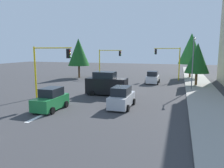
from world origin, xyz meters
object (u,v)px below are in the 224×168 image
car_white (153,78)px  car_silver (122,98)px  delivery_van_black (106,84)px  traffic_signal_far_left (169,57)px  street_lamp_curbside (193,58)px  traffic_signal_far_right (108,58)px  car_green (51,100)px  car_blue (107,81)px  tree_roadside_far (191,49)px  tree_opposite_side (79,52)px  traffic_signal_near_right (49,62)px  tree_roadside_mid (197,58)px

car_white → car_silver: (15.85, -0.94, 0.00)m
delivery_van_black → traffic_signal_far_left: bearing=158.4°
traffic_signal_far_left → street_lamp_curbside: size_ratio=0.82×
traffic_signal_far_right → car_green: bearing=5.8°
traffic_signal_far_left → car_blue: 13.51m
car_green → car_blue: 13.39m
tree_roadside_far → tree_opposite_side: (6.00, -20.50, -0.67)m
traffic_signal_near_right → delivery_van_black: (-4.00, 5.08, -2.73)m
tree_roadside_far → street_lamp_curbside: bearing=-1.2°
street_lamp_curbside → tree_opposite_side: (-8.39, -20.20, 0.56)m
tree_opposite_side → car_green: 23.37m
delivery_van_black → car_white: (-10.87, 4.14, -0.39)m
tree_roadside_mid → delivery_van_black: 14.86m
tree_roadside_far → car_white: 11.87m
traffic_signal_far_right → car_white: 10.92m
traffic_signal_far_right → tree_opposite_side: tree_opposite_side is taller
traffic_signal_far_left → tree_opposite_side: (2.00, -16.71, 0.84)m
traffic_signal_far_right → car_green: size_ratio=1.45×
traffic_signal_far_left → car_white: (5.13, -2.18, -3.17)m
street_lamp_curbside → car_silver: (10.59, -6.61, -3.45)m
street_lamp_curbside → tree_roadside_mid: street_lamp_curbside is taller
traffic_signal_far_left → tree_roadside_mid: (6.00, 4.29, 0.07)m
traffic_signal_far_left → tree_roadside_mid: tree_roadside_mid is taller
traffic_signal_far_left → car_silver: (20.98, -3.12, -3.17)m
tree_opposite_side → car_silver: tree_opposite_side is taller
traffic_signal_near_right → traffic_signal_far_left: bearing=150.3°
traffic_signal_far_left → delivery_van_black: bearing=-21.6°
car_white → tree_roadside_mid: bearing=82.4°
tree_roadside_far → car_blue: bearing=-39.7°
traffic_signal_far_right → tree_roadside_mid: size_ratio=0.85×
street_lamp_curbside → car_green: bearing=-43.1°
traffic_signal_near_right → street_lamp_curbside: 17.73m
traffic_signal_far_left → car_white: traffic_signal_far_left is taller
street_lamp_curbside → car_silver: 12.95m
street_lamp_curbside → delivery_van_black: (5.61, -9.82, -3.07)m
traffic_signal_far_right → car_silver: (20.98, 8.24, -2.94)m
tree_roadside_mid → car_white: 7.29m
traffic_signal_far_left → tree_roadside_mid: size_ratio=0.91×
traffic_signal_near_right → tree_opposite_side: tree_opposite_side is taller
traffic_signal_far_right → street_lamp_curbside: bearing=55.0°
tree_roadside_mid → delivery_van_black: bearing=-46.7°
traffic_signal_far_left → car_green: bearing=-20.7°
traffic_signal_far_right → car_white: (5.13, 9.18, -2.94)m
tree_roadside_far → car_green: (27.68, -12.76, -4.68)m
traffic_signal_far_right → tree_opposite_side: (2.00, -5.35, 1.07)m
tree_roadside_far → delivery_van_black: 22.82m
car_green → car_white: bearing=159.9°
traffic_signal_far_right → car_green: (23.68, 2.39, -2.94)m
tree_roadside_mid → car_white: (-0.87, -6.47, -3.24)m
car_silver → traffic_signal_near_right: bearing=-96.8°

